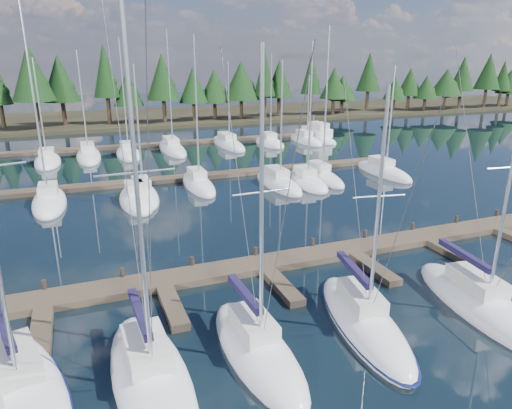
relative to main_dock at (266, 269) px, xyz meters
name	(u,v)px	position (x,y,z in m)	size (l,w,h in m)	color
ground	(208,208)	(0.00, 12.64, -0.20)	(260.00, 260.00, 0.00)	black
far_shore	(127,118)	(0.00, 72.64, 0.10)	(220.00, 30.00, 0.60)	#2A2617
main_dock	(266,269)	(0.00, 0.00, 0.00)	(44.00, 6.13, 0.90)	#4A3D2E
back_docks	(165,159)	(0.00, 32.23, 0.00)	(50.00, 21.80, 0.40)	#4A3D2E
front_sailboat_1	(19,390)	(-12.55, -6.28, 0.08)	(5.49, 10.12, 16.14)	silver
front_sailboat_2	(151,376)	(-7.85, -7.30, 0.09)	(3.26, 9.35, 15.55)	silver
front_sailboat_3	(257,349)	(-3.36, -7.17, 0.09)	(2.79, 8.20, 13.39)	silver
front_sailboat_4	(363,321)	(2.13, -6.95, 0.07)	(4.29, 9.60, 11.91)	silver
front_sailboat_5	(480,303)	(8.48, -7.74, 0.08)	(4.06, 9.76, 13.51)	silver
back_sailboat_rows	(171,167)	(-0.10, 27.58, 0.06)	(47.24, 33.18, 17.45)	silver
motor_yacht_right	(317,137)	(24.09, 38.10, 0.30)	(4.03, 9.40, 4.56)	silver
tree_line	(107,84)	(-3.81, 62.82, 7.39)	(185.73, 11.34, 13.83)	black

